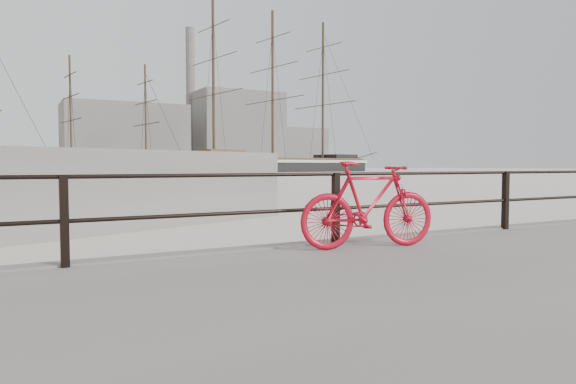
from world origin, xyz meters
name	(u,v)px	position (x,y,z in m)	size (l,w,h in m)	color
ground	(497,248)	(0.00, 0.00, 0.00)	(400.00, 400.00, 0.00)	white
guardrail	(505,200)	(0.00, -0.15, 0.85)	(28.00, 0.10, 1.00)	black
bicycle	(369,205)	(-3.32, -0.67, 0.93)	(1.91, 0.29, 1.16)	red
barque_black	(273,172)	(41.55, 91.93, 0.00)	(62.95, 20.60, 35.41)	black
schooner_mid	(111,174)	(6.76, 81.83, 0.00)	(26.78, 11.33, 19.45)	white
industrial_west	(125,138)	(20.00, 140.00, 9.00)	(32.00, 18.00, 18.00)	gray
industrial_mid	(236,132)	(55.00, 145.00, 12.00)	(26.00, 20.00, 24.00)	gray
industrial_east	(292,149)	(78.00, 150.00, 7.00)	(20.00, 16.00, 14.00)	gray
smokestack	(191,99)	(42.00, 150.00, 22.00)	(2.80, 2.80, 44.00)	gray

